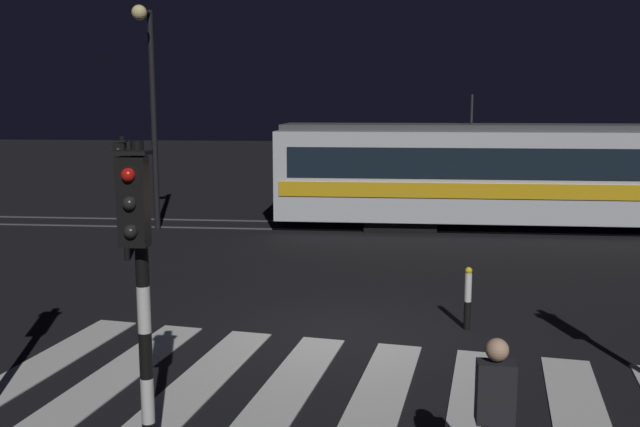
{
  "coord_description": "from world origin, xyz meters",
  "views": [
    {
      "loc": [
        0.71,
        -11.39,
        3.89
      ],
      "look_at": [
        -0.83,
        4.22,
        1.4
      ],
      "focal_mm": 39.18,
      "sensor_mm": 36.0,
      "label": 1
    }
  ],
  "objects_px": {
    "traffic_light_corner_far_left": "(122,180)",
    "bollard_island_edge": "(468,298)",
    "tram": "(554,174)",
    "pedestrian_waiting_at_kerb": "(494,422)",
    "street_lamp_trackside_left": "(150,90)",
    "traffic_light_kerb_mid_left": "(139,259)"
  },
  "relations": [
    {
      "from": "traffic_light_corner_far_left",
      "to": "bollard_island_edge",
      "type": "height_order",
      "value": "traffic_light_corner_far_left"
    },
    {
      "from": "tram",
      "to": "pedestrian_waiting_at_kerb",
      "type": "bearing_deg",
      "value": -104.55
    },
    {
      "from": "traffic_light_corner_far_left",
      "to": "bollard_island_edge",
      "type": "bearing_deg",
      "value": -29.96
    },
    {
      "from": "traffic_light_corner_far_left",
      "to": "street_lamp_trackside_left",
      "type": "xyz_separation_m",
      "value": [
        -0.68,
        4.18,
        2.23
      ]
    },
    {
      "from": "traffic_light_kerb_mid_left",
      "to": "tram",
      "type": "height_order",
      "value": "tram"
    },
    {
      "from": "traffic_light_kerb_mid_left",
      "to": "traffic_light_corner_far_left",
      "type": "relative_size",
      "value": 1.14
    },
    {
      "from": "traffic_light_corner_far_left",
      "to": "pedestrian_waiting_at_kerb",
      "type": "bearing_deg",
      "value": -53.05
    },
    {
      "from": "traffic_light_corner_far_left",
      "to": "pedestrian_waiting_at_kerb",
      "type": "relative_size",
      "value": 1.81
    },
    {
      "from": "traffic_light_corner_far_left",
      "to": "street_lamp_trackside_left",
      "type": "height_order",
      "value": "street_lamp_trackside_left"
    },
    {
      "from": "street_lamp_trackside_left",
      "to": "bollard_island_edge",
      "type": "height_order",
      "value": "street_lamp_trackside_left"
    },
    {
      "from": "street_lamp_trackside_left",
      "to": "bollard_island_edge",
      "type": "distance_m",
      "value": 12.76
    },
    {
      "from": "pedestrian_waiting_at_kerb",
      "to": "street_lamp_trackside_left",
      "type": "bearing_deg",
      "value": 120.03
    },
    {
      "from": "street_lamp_trackside_left",
      "to": "tram",
      "type": "distance_m",
      "value": 12.51
    },
    {
      "from": "traffic_light_corner_far_left",
      "to": "tram",
      "type": "bearing_deg",
      "value": 25.24
    },
    {
      "from": "tram",
      "to": "bollard_island_edge",
      "type": "xyz_separation_m",
      "value": [
        -3.64,
        -9.96,
        -1.19
      ]
    },
    {
      "from": "traffic_light_corner_far_left",
      "to": "street_lamp_trackside_left",
      "type": "relative_size",
      "value": 0.46
    },
    {
      "from": "pedestrian_waiting_at_kerb",
      "to": "traffic_light_corner_far_left",
      "type": "bearing_deg",
      "value": 126.95
    },
    {
      "from": "traffic_light_kerb_mid_left",
      "to": "traffic_light_corner_far_left",
      "type": "distance_m",
      "value": 10.43
    },
    {
      "from": "traffic_light_corner_far_left",
      "to": "pedestrian_waiting_at_kerb",
      "type": "distance_m",
      "value": 12.55
    },
    {
      "from": "traffic_light_kerb_mid_left",
      "to": "bollard_island_edge",
      "type": "distance_m",
      "value": 6.68
    },
    {
      "from": "tram",
      "to": "pedestrian_waiting_at_kerb",
      "type": "height_order",
      "value": "tram"
    },
    {
      "from": "traffic_light_corner_far_left",
      "to": "traffic_light_kerb_mid_left",
      "type": "bearing_deg",
      "value": -67.76
    }
  ]
}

